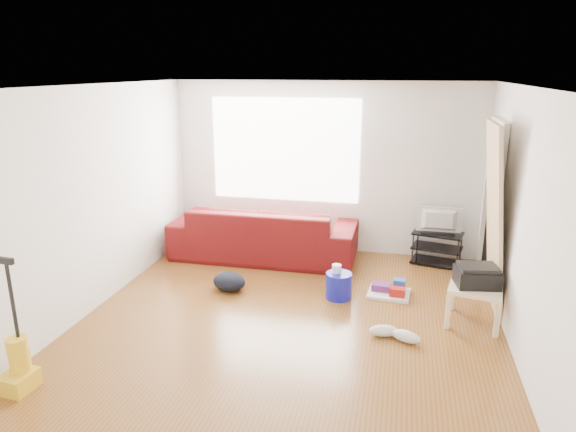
% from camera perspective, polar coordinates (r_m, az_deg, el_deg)
% --- Properties ---
extents(room, '(4.51, 5.01, 2.51)m').
position_cam_1_polar(room, '(5.31, 1.07, 0.70)').
color(room, brown).
rests_on(room, ground).
extents(sofa, '(2.63, 1.03, 0.77)m').
position_cam_1_polar(sofa, '(7.56, -2.61, -4.55)').
color(sofa, '#490810').
rests_on(sofa, ground).
extents(tv_stand, '(0.73, 0.52, 0.46)m').
position_cam_1_polar(tv_stand, '(7.51, 16.21, -3.40)').
color(tv_stand, black).
rests_on(tv_stand, ground).
extents(tv, '(0.61, 0.08, 0.35)m').
position_cam_1_polar(tv, '(7.39, 16.45, -0.49)').
color(tv, black).
rests_on(tv, tv_stand).
extents(side_table, '(0.62, 0.62, 0.44)m').
position_cam_1_polar(side_table, '(5.89, 20.11, -7.87)').
color(side_table, beige).
rests_on(side_table, ground).
extents(printer, '(0.48, 0.40, 0.23)m').
position_cam_1_polar(printer, '(5.83, 20.28, -6.24)').
color(printer, black).
rests_on(printer, side_table).
extents(bucket, '(0.32, 0.32, 0.31)m').
position_cam_1_polar(bucket, '(6.30, 5.62, -9.00)').
color(bucket, '#1317A5').
rests_on(bucket, ground).
extents(toilet_paper, '(0.11, 0.11, 0.10)m').
position_cam_1_polar(toilet_paper, '(6.23, 5.38, -7.19)').
color(toilet_paper, white).
rests_on(toilet_paper, bucket).
extents(cleaning_tray, '(0.53, 0.43, 0.18)m').
position_cam_1_polar(cleaning_tray, '(6.44, 11.28, -8.14)').
color(cleaning_tray, silver).
rests_on(cleaning_tray, ground).
extents(backpack, '(0.49, 0.43, 0.23)m').
position_cam_1_polar(backpack, '(6.50, -6.51, -8.19)').
color(backpack, black).
rests_on(backpack, ground).
extents(sneakers, '(0.55, 0.28, 0.12)m').
position_cam_1_polar(sneakers, '(5.47, 11.75, -12.67)').
color(sneakers, silver).
rests_on(sneakers, ground).
extents(vacuum, '(0.27, 0.30, 1.18)m').
position_cam_1_polar(vacuum, '(5.12, -27.77, -14.48)').
color(vacuum, gold).
rests_on(vacuum, ground).
extents(door_panel, '(0.27, 0.85, 2.12)m').
position_cam_1_polar(door_panel, '(6.45, 20.96, -9.44)').
color(door_panel, tan).
rests_on(door_panel, ground).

